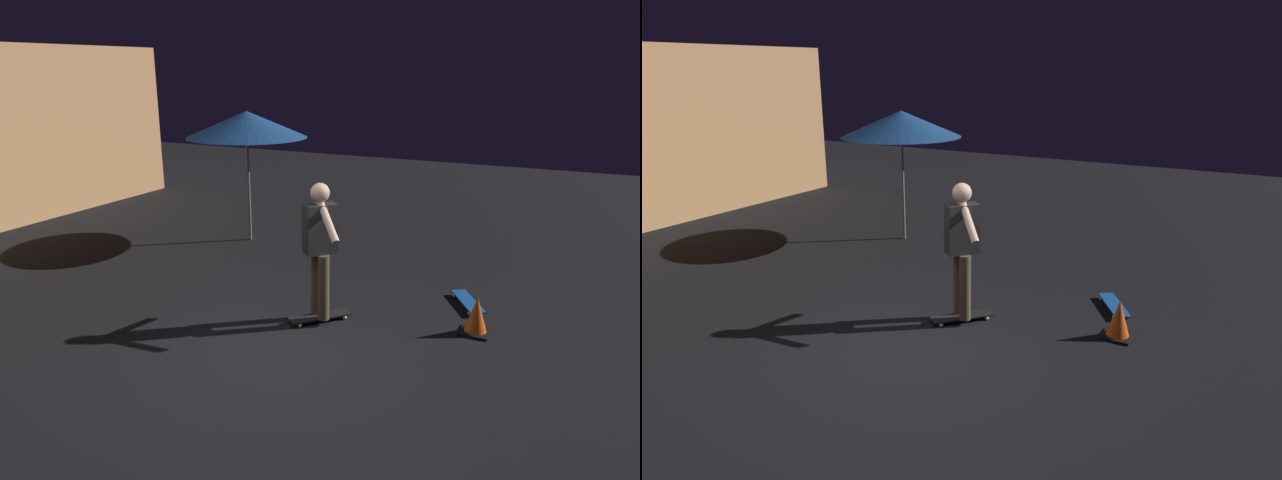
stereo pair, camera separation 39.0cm
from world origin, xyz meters
TOP-DOWN VIEW (x-y plane):
  - ground_plane at (0.00, 0.00)m, footprint 28.00×28.00m
  - patio_umbrella at (3.75, 2.71)m, footprint 2.10×2.10m
  - skateboard_ridden at (1.17, 0.03)m, footprint 0.72×0.66m
  - skateboard_spare at (2.46, -1.51)m, footprint 0.77×0.58m
  - skater at (1.17, 0.03)m, footprint 0.71×0.80m
  - traffic_cone at (1.68, -1.77)m, footprint 0.34×0.34m

SIDE VIEW (x-z plane):
  - ground_plane at x=0.00m, z-range 0.00..0.00m
  - skateboard_ridden at x=1.17m, z-range 0.02..0.09m
  - skateboard_spare at x=2.46m, z-range 0.02..0.09m
  - traffic_cone at x=1.68m, z-range -0.02..0.44m
  - skater at x=1.17m, z-range 0.20..1.87m
  - patio_umbrella at x=3.75m, z-range 0.92..3.22m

